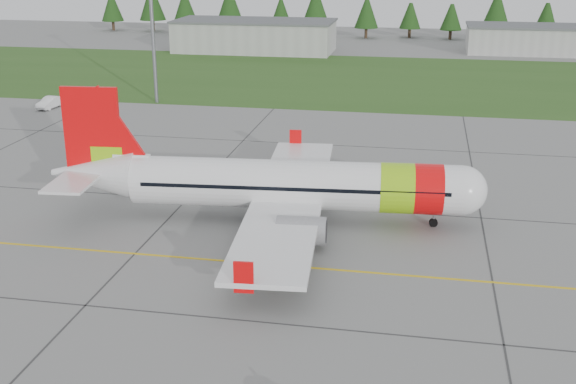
# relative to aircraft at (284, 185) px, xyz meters

# --- Properties ---
(ground) EXTENTS (320.00, 320.00, 0.00)m
(ground) POSITION_rel_aircraft_xyz_m (5.65, -16.45, -3.05)
(ground) COLOR gray
(ground) RESTS_ON ground
(aircraft) EXTENTS (34.94, 32.29, 10.58)m
(aircraft) POSITION_rel_aircraft_xyz_m (0.00, 0.00, 0.00)
(aircraft) COLOR white
(aircraft) RESTS_ON ground
(service_van) EXTENTS (1.80, 1.72, 4.70)m
(service_van) POSITION_rel_aircraft_xyz_m (-39.21, 35.36, -0.70)
(service_van) COLOR white
(service_van) RESTS_ON ground
(grass_strip) EXTENTS (320.00, 50.00, 0.03)m
(grass_strip) POSITION_rel_aircraft_xyz_m (5.65, 65.55, -3.04)
(grass_strip) COLOR #30561E
(grass_strip) RESTS_ON ground
(taxi_guideline) EXTENTS (120.00, 0.25, 0.02)m
(taxi_guideline) POSITION_rel_aircraft_xyz_m (5.65, -8.45, -3.04)
(taxi_guideline) COLOR gold
(taxi_guideline) RESTS_ON ground
(hangar_west) EXTENTS (32.00, 14.00, 6.00)m
(hangar_west) POSITION_rel_aircraft_xyz_m (-24.35, 93.55, -0.05)
(hangar_west) COLOR #A8A8A3
(hangar_west) RESTS_ON ground
(hangar_east) EXTENTS (24.00, 12.00, 5.20)m
(hangar_east) POSITION_rel_aircraft_xyz_m (30.65, 101.55, -0.45)
(hangar_east) COLOR #A8A8A3
(hangar_east) RESTS_ON ground
(floodlight_mast) EXTENTS (0.50, 0.50, 20.00)m
(floodlight_mast) POSITION_rel_aircraft_xyz_m (-26.35, 41.55, 6.95)
(floodlight_mast) COLOR slate
(floodlight_mast) RESTS_ON ground
(treeline) EXTENTS (160.00, 8.00, 10.00)m
(treeline) POSITION_rel_aircraft_xyz_m (5.65, 121.55, 1.95)
(treeline) COLOR #1C3F14
(treeline) RESTS_ON ground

